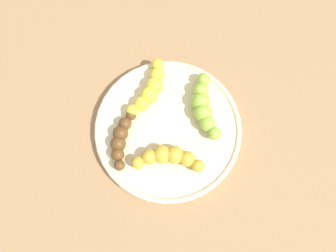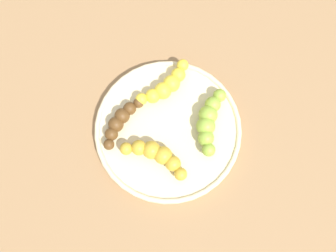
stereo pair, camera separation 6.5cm
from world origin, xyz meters
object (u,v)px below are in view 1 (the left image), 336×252
at_px(banana_green, 204,107).
at_px(banana_yellow, 150,89).
at_px(banana_overripe, 121,139).
at_px(banana_spotted, 168,157).
at_px(fruit_bowl, 168,129).

relative_size(banana_green, banana_yellow, 1.07).
bearing_deg(banana_overripe, banana_spotted, 169.25).
bearing_deg(banana_green, fruit_bowl, 20.31).
height_order(banana_spotted, banana_overripe, banana_spotted).
distance_m(banana_green, banana_overripe, 0.17).
relative_size(banana_spotted, banana_green, 1.02).
relative_size(fruit_bowl, banana_yellow, 2.32).
bearing_deg(banana_green, banana_overripe, 12.51).
relative_size(banana_yellow, banana_overripe, 1.04).
bearing_deg(banana_overripe, banana_green, -147.11).
bearing_deg(fruit_bowl, banana_spotted, 4.43).
height_order(fruit_bowl, banana_overripe, banana_overripe).
xyz_separation_m(banana_yellow, banana_overripe, (0.10, -0.05, -0.00)).
distance_m(banana_yellow, banana_overripe, 0.11).
xyz_separation_m(banana_spotted, banana_yellow, (-0.13, -0.04, -0.00)).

